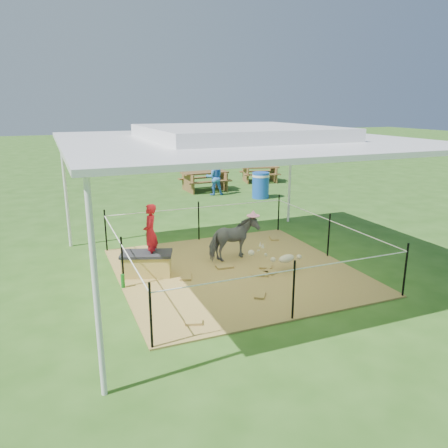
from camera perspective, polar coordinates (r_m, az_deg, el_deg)
name	(u,v)px	position (r m, az deg, el deg)	size (l,w,h in m)	color
ground	(235,271)	(8.97, 1.46, -6.19)	(90.00, 90.00, 0.00)	#2D5919
hay_patch	(235,271)	(8.97, 1.46, -6.10)	(4.60, 4.60, 0.03)	brown
canopy_tent	(236,138)	(8.36, 1.59, 11.22)	(6.30, 6.30, 2.90)	silver
rope_fence	(235,241)	(8.76, 1.49, -2.27)	(4.54, 4.54, 1.00)	black
straw_bale	(147,265)	(8.77, -10.05, -5.29)	(0.93, 0.46, 0.41)	#B79C42
dark_cloth	(146,254)	(8.70, -10.12, -3.86)	(0.99, 0.52, 0.05)	black
woman	(150,227)	(8.56, -9.63, -0.42)	(0.41, 0.27, 1.11)	red
green_bottle	(123,281)	(8.30, -13.07, -7.26)	(0.07, 0.07, 0.26)	#19721E
pony	(234,239)	(9.40, 1.26, -1.98)	(0.50, 1.09, 0.92)	#4C4C51
pink_hat	(234,215)	(9.26, 1.28, 1.15)	(0.29, 0.29, 0.13)	pink
foal	(287,257)	(8.95, 8.17, -4.31)	(0.99, 0.55, 0.55)	#C5B790
trash_barrel	(261,185)	(15.87, 4.80, 5.07)	(0.60, 0.60, 0.94)	blue
picnic_table_near	(205,181)	(17.26, -2.54, 5.61)	(1.78, 1.29, 0.74)	#533A1C
picnic_table_far	(260,174)	(19.31, 4.67, 6.52)	(1.61, 1.16, 0.67)	brown
distant_person	(214,177)	(16.35, -1.26, 6.13)	(0.65, 0.50, 1.33)	#3879D3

